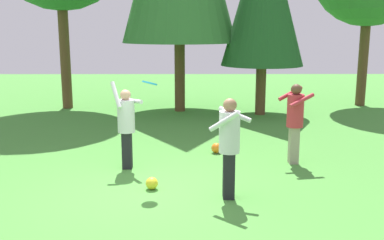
# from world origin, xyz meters

# --- Properties ---
(ground_plane) EXTENTS (40.00, 40.00, 0.00)m
(ground_plane) POSITION_xyz_m (0.00, 0.00, 0.00)
(ground_plane) COLOR #478C38
(person_thrower) EXTENTS (0.65, 0.65, 1.76)m
(person_thrower) POSITION_xyz_m (-0.59, 1.36, 0.95)
(person_thrower) COLOR black
(person_thrower) RESTS_ON ground_plane
(person_catcher) EXTENTS (0.72, 0.69, 1.67)m
(person_catcher) POSITION_xyz_m (1.31, -0.26, 0.99)
(person_catcher) COLOR black
(person_catcher) RESTS_ON ground_plane
(person_bystander) EXTENTS (0.70, 0.66, 1.66)m
(person_bystander) POSITION_xyz_m (2.82, 1.69, 0.98)
(person_bystander) COLOR gray
(person_bystander) RESTS_ON ground_plane
(frisbee) EXTENTS (0.37, 0.37, 0.10)m
(frisbee) POSITION_xyz_m (-0.04, 0.51, 1.83)
(frisbee) COLOR #2393D1
(ball_yellow) EXTENTS (0.22, 0.22, 0.22)m
(ball_yellow) POSITION_xyz_m (-0.00, 0.15, 0.11)
(ball_yellow) COLOR yellow
(ball_yellow) RESTS_ON ground_plane
(ball_orange) EXTENTS (0.23, 0.23, 0.23)m
(ball_orange) POSITION_xyz_m (1.27, 2.46, 0.11)
(ball_orange) COLOR orange
(ball_orange) RESTS_ON ground_plane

